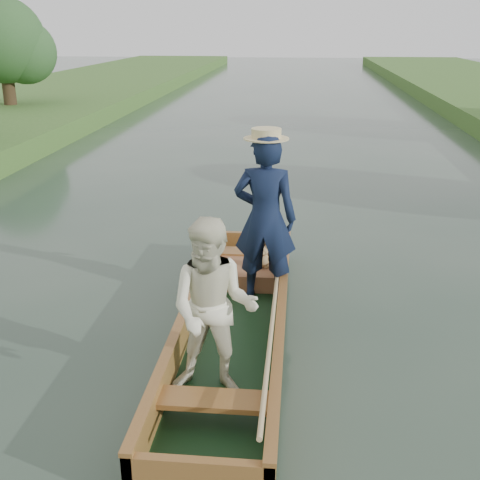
{
  "coord_description": "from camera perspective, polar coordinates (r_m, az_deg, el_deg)",
  "views": [
    {
      "loc": [
        0.64,
        -5.87,
        3.29
      ],
      "look_at": [
        0.0,
        0.6,
        0.95
      ],
      "focal_mm": 45.0,
      "sensor_mm": 36.0,
      "label": 1
    }
  ],
  "objects": [
    {
      "name": "punt",
      "position": [
        6.45,
        0.01,
        -3.87
      ],
      "size": [
        1.22,
        5.0,
        2.16
      ],
      "color": "black",
      "rests_on": "ground"
    },
    {
      "name": "trees_far",
      "position": [
        15.62,
        7.86,
        16.8
      ],
      "size": [
        22.8,
        13.75,
        4.51
      ],
      "color": "#47331E",
      "rests_on": "ground"
    },
    {
      "name": "ground",
      "position": [
        6.76,
        -0.51,
        -9.33
      ],
      "size": [
        120.0,
        120.0,
        0.0
      ],
      "primitive_type": "plane",
      "color": "#283D30",
      "rests_on": "ground"
    }
  ]
}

